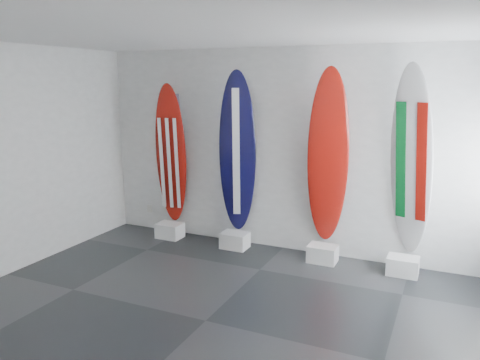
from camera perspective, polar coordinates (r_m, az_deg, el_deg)
The scene contains 12 objects.
floor at distance 5.31m, azimuth -4.16°, elevation -16.54°, with size 6.00×6.00×0.00m, color black.
ceiling at distance 4.69m, azimuth -4.73°, elevation 17.67°, with size 6.00×6.00×0.00m, color white.
wall_back at distance 7.04m, azimuth 5.47°, elevation 3.46°, with size 6.00×6.00×0.00m, color silver.
display_block_usa at distance 7.87m, azimuth -8.43°, elevation -6.03°, with size 0.40×0.30×0.24m, color white.
surfboard_usa at distance 7.67m, azimuth -8.31°, elevation 3.05°, with size 0.51×0.08×2.25m, color maroon.
display_block_navy at distance 7.32m, azimuth -0.63°, elevation -7.28°, with size 0.40×0.30×0.24m, color white.
surfboard_navy at distance 7.09m, azimuth -0.31°, elevation 3.26°, with size 0.55×0.08×2.45m, color black.
display_block_swiss at distance 6.89m, azimuth 9.91°, elevation -8.73°, with size 0.40×0.30×0.24m, color white.
surfboard_swiss at distance 6.63m, azimuth 10.54°, elevation 2.60°, with size 0.56×0.08×2.50m, color maroon.
display_block_italy at distance 6.72m, azimuth 19.00°, elevation -9.74°, with size 0.40×0.30×0.24m, color white.
surfboard_italy at distance 6.46m, azimuth 19.91°, elevation 2.01°, with size 0.57×0.08×2.53m, color silver.
wall_outlet at distance 8.37m, azimuth -10.82°, elevation -3.39°, with size 0.09×0.02×0.13m, color silver.
Camera 1 is at (2.27, -4.08, 2.52)m, focal length 35.45 mm.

